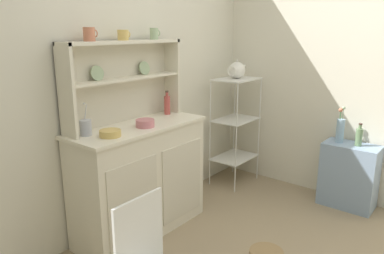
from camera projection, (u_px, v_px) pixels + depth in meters
name	position (u px, v px, depth m)	size (l,w,h in m)	color
wall_back	(121.00, 76.00, 2.97)	(3.84, 0.05, 2.50)	silver
hutch_cabinet	(141.00, 178.00, 2.96)	(1.14, 0.45, 0.90)	silver
hutch_shelf_unit	(122.00, 75.00, 2.86)	(1.07, 0.18, 0.64)	beige
bakers_rack	(235.00, 118.00, 3.88)	(0.48, 0.34, 1.13)	silver
side_shelf_blue	(349.00, 176.00, 3.43)	(0.28, 0.48, 0.60)	#849EBC
cup_terracotta_0	(89.00, 34.00, 2.52)	(0.09, 0.08, 0.09)	#C67556
cup_gold_1	(123.00, 35.00, 2.75)	(0.10, 0.08, 0.08)	#DBB760
cup_sage_2	(154.00, 34.00, 3.00)	(0.08, 0.07, 0.09)	#9EB78E
bowl_mixing_large	(110.00, 133.00, 2.55)	(0.15, 0.15, 0.05)	#DBB760
bowl_floral_medium	(145.00, 123.00, 2.80)	(0.14, 0.14, 0.06)	#D17A84
jam_bottle	(167.00, 105.00, 3.20)	(0.05, 0.05, 0.21)	#B74C47
utensil_jar	(86.00, 127.00, 2.57)	(0.08, 0.08, 0.23)	#B2B7C6
porcelain_teapot	(237.00, 70.00, 3.75)	(0.26, 0.17, 0.19)	white
flower_vase	(340.00, 129.00, 3.39)	(0.07, 0.07, 0.34)	#8EB2D1
oil_bottle	(359.00, 137.00, 3.30)	(0.06, 0.06, 0.21)	#6B8C60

